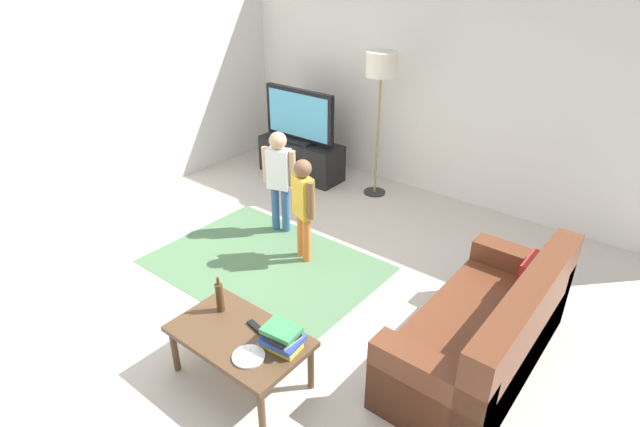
% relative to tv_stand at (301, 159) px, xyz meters
% --- Properties ---
extents(ground, '(7.80, 7.80, 0.00)m').
position_rel_tv_stand_xyz_m(ground, '(1.69, -2.30, -0.24)').
color(ground, beige).
extents(wall_back, '(6.00, 0.12, 2.70)m').
position_rel_tv_stand_xyz_m(wall_back, '(1.69, 0.70, 1.11)').
color(wall_back, silver).
rests_on(wall_back, ground).
extents(wall_left, '(0.12, 6.00, 2.70)m').
position_rel_tv_stand_xyz_m(wall_left, '(-1.31, -2.30, 1.11)').
color(wall_left, silver).
rests_on(wall_left, ground).
extents(area_rug, '(2.20, 1.60, 0.01)m').
position_rel_tv_stand_xyz_m(area_rug, '(1.19, -1.95, -0.24)').
color(area_rug, '#4C724C').
rests_on(area_rug, ground).
extents(tv_stand, '(1.20, 0.44, 0.50)m').
position_rel_tv_stand_xyz_m(tv_stand, '(0.00, 0.00, 0.00)').
color(tv_stand, black).
rests_on(tv_stand, ground).
extents(tv, '(1.10, 0.28, 0.71)m').
position_rel_tv_stand_xyz_m(tv, '(-0.00, -0.02, 0.60)').
color(tv, black).
rests_on(tv, tv_stand).
extents(couch, '(0.80, 1.80, 0.86)m').
position_rel_tv_stand_xyz_m(couch, '(3.46, -1.90, 0.05)').
color(couch, brown).
rests_on(couch, ground).
extents(floor_lamp, '(0.36, 0.36, 1.78)m').
position_rel_tv_stand_xyz_m(floor_lamp, '(1.12, 0.15, 1.30)').
color(floor_lamp, '#262626').
rests_on(floor_lamp, ground).
extents(child_near_tv, '(0.37, 0.20, 1.15)m').
position_rel_tv_stand_xyz_m(child_near_tv, '(0.83, -1.32, 0.45)').
color(child_near_tv, '#33598C').
rests_on(child_near_tv, ground).
extents(child_center, '(0.34, 0.20, 1.08)m').
position_rel_tv_stand_xyz_m(child_center, '(1.40, -1.60, 0.41)').
color(child_center, orange).
rests_on(child_center, ground).
extents(coffee_table, '(1.00, 0.60, 0.42)m').
position_rel_tv_stand_xyz_m(coffee_table, '(2.11, -3.14, 0.13)').
color(coffee_table, '#513823').
rests_on(coffee_table, ground).
extents(book_stack, '(0.29, 0.24, 0.17)m').
position_rel_tv_stand_xyz_m(book_stack, '(2.43, -3.04, 0.26)').
color(book_stack, yellow).
rests_on(book_stack, coffee_table).
extents(bottle, '(0.06, 0.06, 0.30)m').
position_rel_tv_stand_xyz_m(bottle, '(1.81, -3.04, 0.30)').
color(bottle, '#4C3319').
rests_on(bottle, coffee_table).
extents(tv_remote, '(0.18, 0.08, 0.02)m').
position_rel_tv_stand_xyz_m(tv_remote, '(2.16, -3.02, 0.19)').
color(tv_remote, black).
rests_on(tv_remote, coffee_table).
extents(plate, '(0.22, 0.22, 0.02)m').
position_rel_tv_stand_xyz_m(plate, '(2.33, -3.26, 0.18)').
color(plate, white).
rests_on(plate, coffee_table).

